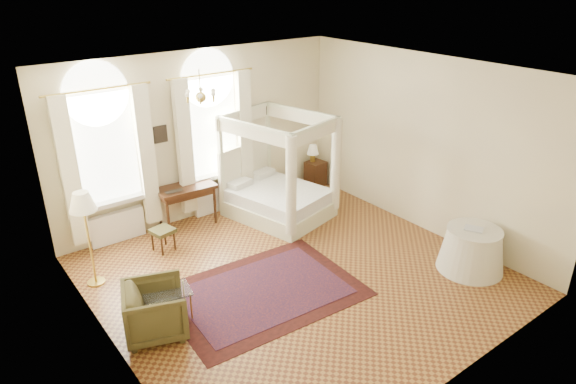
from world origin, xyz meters
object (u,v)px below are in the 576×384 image
at_px(stool, 163,233).
at_px(armchair, 156,310).
at_px(writing_desk, 186,192).
at_px(floor_lamp, 83,207).
at_px(coffee_table, 167,294).
at_px(nightstand, 315,174).
at_px(side_table, 472,250).
at_px(canopy_bed, 279,194).

height_order(stool, armchair, armchair).
relative_size(writing_desk, floor_lamp, 0.71).
height_order(stool, coffee_table, coffee_table).
distance_m(nightstand, writing_desk, 3.29).
bearing_deg(armchair, writing_desk, -15.27).
relative_size(writing_desk, coffee_table, 1.55).
xyz_separation_m(stool, floor_lamp, (-1.33, -0.30, 1.01)).
relative_size(nightstand, side_table, 0.53).
xyz_separation_m(armchair, floor_lamp, (-0.27, 1.76, 0.99)).
bearing_deg(side_table, coffee_table, 157.90).
bearing_deg(armchair, coffee_table, -32.26).
relative_size(writing_desk, armchair, 1.36).
height_order(writing_desk, side_table, writing_desk).
distance_m(armchair, side_table, 5.15).
height_order(canopy_bed, writing_desk, canopy_bed).
xyz_separation_m(writing_desk, side_table, (3.01, -4.32, -0.34)).
bearing_deg(coffee_table, writing_desk, 57.12).
bearing_deg(stool, armchair, -117.11).
height_order(canopy_bed, armchair, canopy_bed).
relative_size(writing_desk, stool, 2.59).
height_order(writing_desk, stool, writing_desk).
height_order(writing_desk, armchair, writing_desk).
height_order(canopy_bed, stool, canopy_bed).
xyz_separation_m(writing_desk, armchair, (-1.86, -2.67, -0.33)).
bearing_deg(stool, writing_desk, 37.08).
height_order(nightstand, writing_desk, writing_desk).
bearing_deg(coffee_table, floor_lamp, 109.63).
distance_m(nightstand, coffee_table, 5.44).
height_order(canopy_bed, floor_lamp, canopy_bed).
relative_size(stool, armchair, 0.53).
height_order(coffee_table, floor_lamp, floor_lamp).
distance_m(coffee_table, side_table, 4.96).
bearing_deg(stool, side_table, -44.15).
bearing_deg(coffee_table, side_table, -22.10).
relative_size(floor_lamp, side_table, 1.46).
relative_size(canopy_bed, side_table, 2.04).
height_order(coffee_table, side_table, side_table).
distance_m(canopy_bed, floor_lamp, 3.91).
bearing_deg(coffee_table, stool, 67.09).
height_order(nightstand, coffee_table, nightstand).
xyz_separation_m(canopy_bed, nightstand, (1.60, 0.75, -0.18)).
xyz_separation_m(canopy_bed, stool, (-2.47, 0.14, -0.12)).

